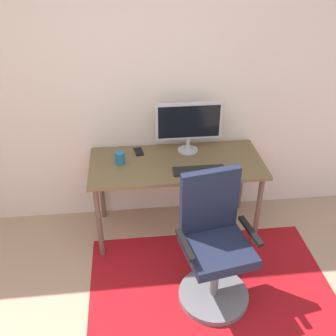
# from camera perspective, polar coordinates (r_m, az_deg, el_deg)

# --- Properties ---
(wall_back) EXTENTS (6.00, 0.10, 2.60)m
(wall_back) POSITION_cam_1_polar(r_m,az_deg,el_deg) (3.44, -8.55, 11.83)
(wall_back) COLOR beige
(wall_back) RESTS_ON ground
(area_rug) EXTENTS (1.91, 1.28, 0.01)m
(area_rug) POSITION_cam_1_polar(r_m,az_deg,el_deg) (3.28, 6.22, -16.82)
(area_rug) COLOR maroon
(area_rug) RESTS_ON ground
(desk) EXTENTS (1.48, 0.65, 0.74)m
(desk) POSITION_cam_1_polar(r_m,az_deg,el_deg) (3.37, 1.23, -0.19)
(desk) COLOR brown
(desk) RESTS_ON ground
(monitor) EXTENTS (0.57, 0.18, 0.45)m
(monitor) POSITION_cam_1_polar(r_m,az_deg,el_deg) (3.39, 3.03, 6.56)
(monitor) COLOR #B2B2B7
(monitor) RESTS_ON desk
(keyboard) EXTENTS (0.43, 0.13, 0.02)m
(keyboard) POSITION_cam_1_polar(r_m,az_deg,el_deg) (3.21, 4.56, -0.35)
(keyboard) COLOR black
(keyboard) RESTS_ON desk
(computer_mouse) EXTENTS (0.06, 0.10, 0.03)m
(computer_mouse) POSITION_cam_1_polar(r_m,az_deg,el_deg) (3.28, 10.02, 0.09)
(computer_mouse) COLOR black
(computer_mouse) RESTS_ON desk
(coffee_cup) EXTENTS (0.08, 0.08, 0.10)m
(coffee_cup) POSITION_cam_1_polar(r_m,az_deg,el_deg) (3.32, -7.02, 1.49)
(coffee_cup) COLOR #1F688A
(coffee_cup) RESTS_ON desk
(cell_phone) EXTENTS (0.09, 0.15, 0.01)m
(cell_phone) POSITION_cam_1_polar(r_m,az_deg,el_deg) (3.49, -4.30, 2.39)
(cell_phone) COLOR black
(cell_phone) RESTS_ON desk
(office_chair) EXTENTS (0.58, 0.54, 1.04)m
(office_chair) POSITION_cam_1_polar(r_m,az_deg,el_deg) (2.94, 6.69, -12.03)
(office_chair) COLOR slate
(office_chair) RESTS_ON ground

